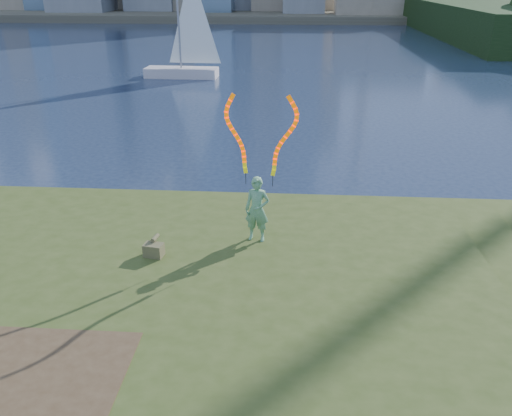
{
  "coord_description": "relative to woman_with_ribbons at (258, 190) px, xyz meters",
  "views": [
    {
      "loc": [
        2.12,
        -9.26,
        7.1
      ],
      "look_at": [
        1.42,
        1.0,
        2.29
      ],
      "focal_mm": 35.0,
      "sensor_mm": 36.0,
      "label": 1
    }
  ],
  "objects": [
    {
      "name": "sailboat",
      "position": [
        -7.3,
        26.94,
        -0.67
      ],
      "size": [
        5.86,
        2.0,
        8.85
      ],
      "rotation": [
        0.0,
        0.0,
        -0.04
      ],
      "color": "silver",
      "rests_on": "ground"
    },
    {
      "name": "woman_with_ribbons",
      "position": [
        0.0,
        0.0,
        0.0
      ],
      "size": [
        2.07,
        0.57,
        4.11
      ],
      "rotation": [
        0.0,
        0.0,
        -0.18
      ],
      "color": "#167729",
      "rests_on": "grassy_knoll"
    },
    {
      "name": "ground",
      "position": [
        -1.37,
        -2.28,
        -2.2
      ],
      "size": [
        320.0,
        320.0,
        0.0
      ],
      "primitive_type": "plane",
      "color": "#192640",
      "rests_on": "ground"
    },
    {
      "name": "dirt_patch",
      "position": [
        -3.57,
        -5.48,
        -1.39
      ],
      "size": [
        3.2,
        3.0,
        0.02
      ],
      "primitive_type": "cube",
      "color": "#47331E",
      "rests_on": "grassy_knoll"
    },
    {
      "name": "far_shore",
      "position": [
        -1.37,
        92.72,
        -1.6
      ],
      "size": [
        320.0,
        40.0,
        1.2
      ],
      "primitive_type": "cube",
      "color": "#514B3B",
      "rests_on": "ground"
    },
    {
      "name": "canvas_bag",
      "position": [
        -2.5,
        -1.03,
        -1.21
      ],
      "size": [
        0.51,
        0.57,
        0.44
      ],
      "rotation": [
        0.0,
        0.0,
        -0.18
      ],
      "color": "brown",
      "rests_on": "grassy_knoll"
    },
    {
      "name": "grassy_knoll",
      "position": [
        -1.37,
        -4.57,
        -1.86
      ],
      "size": [
        20.0,
        18.0,
        0.8
      ],
      "color": "#394819",
      "rests_on": "ground"
    }
  ]
}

